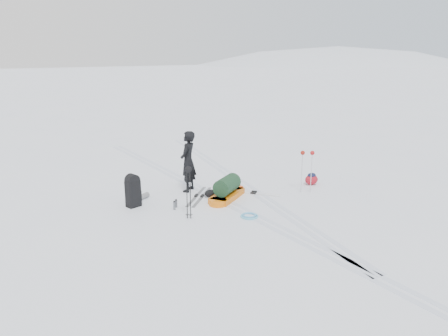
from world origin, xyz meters
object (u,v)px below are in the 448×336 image
Objects in this scene: skier at (188,161)px; expedition_rucksack at (134,191)px; ski_poles_black at (188,176)px; pulk_sled at (227,190)px.

skier is 2.00× the size of expedition_rucksack.
expedition_rucksack is at bearing 98.15° from ski_poles_black.
expedition_rucksack is (-1.87, -0.45, -0.50)m from skier.
skier is 1.54m from pulk_sled.
ski_poles_black is (0.91, -1.61, 0.71)m from expedition_rucksack.
pulk_sled is 1.22× the size of ski_poles_black.
pulk_sled is at bearing 75.63° from skier.
ski_poles_black reaches higher than pulk_sled.
ski_poles_black is at bearing 172.60° from pulk_sled.
skier is 2.28m from ski_poles_black.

